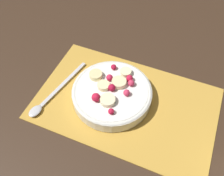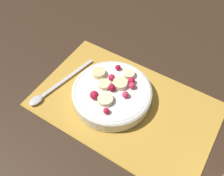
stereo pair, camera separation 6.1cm
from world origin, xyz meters
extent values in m
plane|color=#382619|center=(0.00, 0.00, 0.00)|extent=(3.00, 3.00, 0.00)
cube|color=gold|center=(0.00, 0.00, 0.00)|extent=(0.45, 0.28, 0.01)
cylinder|color=silver|center=(-0.04, 0.00, 0.02)|extent=(0.20, 0.20, 0.03)
torus|color=silver|center=(-0.04, 0.00, 0.03)|extent=(0.20, 0.20, 0.01)
cylinder|color=white|center=(-0.04, 0.00, 0.04)|extent=(0.18, 0.18, 0.00)
cylinder|color=#F4EAB7|center=(-0.03, -0.04, 0.05)|extent=(0.04, 0.04, 0.01)
cylinder|color=beige|center=(-0.03, 0.02, 0.05)|extent=(0.04, 0.04, 0.01)
cylinder|color=beige|center=(-0.09, 0.02, 0.05)|extent=(0.04, 0.04, 0.01)
cylinder|color=#F4EAB7|center=(-0.03, 0.06, 0.04)|extent=(0.03, 0.03, 0.01)
cylinder|color=beige|center=(-0.06, 0.00, 0.04)|extent=(0.04, 0.04, 0.01)
sphere|color=red|center=(-0.06, -0.04, 0.05)|extent=(0.02, 0.02, 0.02)
sphere|color=red|center=(-0.01, 0.04, 0.05)|extent=(0.02, 0.02, 0.02)
sphere|color=#B21433|center=(-0.04, 0.00, 0.05)|extent=(0.02, 0.02, 0.02)
sphere|color=#D12347|center=(-0.06, 0.03, 0.05)|extent=(0.02, 0.02, 0.02)
sphere|color=red|center=(-0.01, -0.06, 0.05)|extent=(0.01, 0.01, 0.01)
sphere|color=#DB3356|center=(0.00, 0.00, 0.05)|extent=(0.02, 0.02, 0.02)
sphere|color=#B21433|center=(-0.06, 0.07, 0.05)|extent=(0.01, 0.01, 0.01)
sphere|color=#DB3356|center=(0.00, 0.03, 0.05)|extent=(0.02, 0.02, 0.02)
cube|color=silver|center=(-0.17, -0.01, 0.01)|extent=(0.04, 0.18, 0.00)
ellipsoid|color=silver|center=(-0.19, -0.11, 0.01)|extent=(0.03, 0.04, 0.01)
camera|label=1|loc=(0.10, -0.34, 0.53)|focal=40.00mm
camera|label=2|loc=(0.16, -0.31, 0.53)|focal=40.00mm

